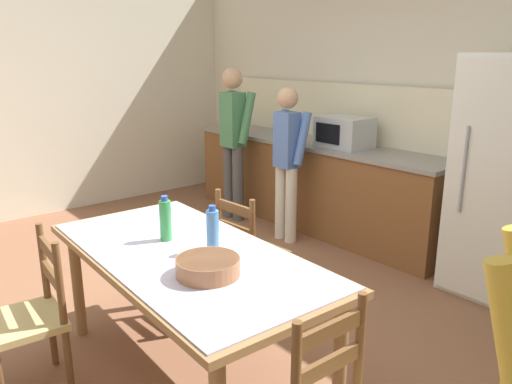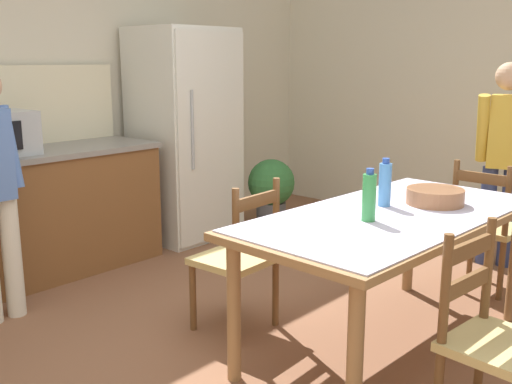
% 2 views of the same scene
% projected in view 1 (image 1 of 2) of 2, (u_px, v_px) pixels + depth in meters
% --- Properties ---
extents(ground_plane, '(8.32, 8.32, 0.00)m').
position_uv_depth(ground_plane, '(185.00, 323.00, 3.53)').
color(ground_plane, brown).
extents(wall_back, '(6.52, 0.12, 2.90)m').
position_uv_depth(wall_back, '(415.00, 95.00, 4.79)').
color(wall_back, beige).
rests_on(wall_back, ground).
extents(wall_left, '(0.12, 5.20, 2.90)m').
position_uv_depth(wall_left, '(22.00, 90.00, 5.54)').
color(wall_left, beige).
rests_on(wall_left, ground).
extents(kitchen_counter, '(3.26, 0.66, 0.94)m').
position_uv_depth(kitchen_counter, '(312.00, 183.00, 5.45)').
color(kitchen_counter, brown).
rests_on(kitchen_counter, ground).
extents(counter_splashback, '(3.22, 0.03, 0.60)m').
position_uv_depth(counter_splashback, '(334.00, 111.00, 5.44)').
color(counter_splashback, beige).
rests_on(counter_splashback, kitchen_counter).
extents(microwave, '(0.50, 0.39, 0.30)m').
position_uv_depth(microwave, '(344.00, 132.00, 4.95)').
color(microwave, '#B2B7BC').
rests_on(microwave, kitchen_counter).
extents(dining_table, '(1.91, 0.99, 0.78)m').
position_uv_depth(dining_table, '(187.00, 265.00, 2.79)').
color(dining_table, olive).
rests_on(dining_table, ground).
extents(bottle_near_centre, '(0.07, 0.07, 0.27)m').
position_uv_depth(bottle_near_centre, '(165.00, 220.00, 2.91)').
color(bottle_near_centre, green).
rests_on(bottle_near_centre, dining_table).
extents(bottle_off_centre, '(0.07, 0.07, 0.27)m').
position_uv_depth(bottle_off_centre, '(213.00, 231.00, 2.73)').
color(bottle_off_centre, '#4C8ED6').
rests_on(bottle_off_centre, dining_table).
extents(serving_bowl, '(0.32, 0.32, 0.09)m').
position_uv_depth(serving_bowl, '(208.00, 265.00, 2.46)').
color(serving_bowl, '#9E6642').
rests_on(serving_bowl, dining_table).
extents(chair_side_near_left, '(0.45, 0.44, 0.91)m').
position_uv_depth(chair_side_near_left, '(31.00, 318.00, 2.73)').
color(chair_side_near_left, brown).
rests_on(chair_side_near_left, ground).
extents(chair_side_far_left, '(0.44, 0.42, 0.91)m').
position_uv_depth(chair_side_far_left, '(249.00, 253.00, 3.62)').
color(chair_side_far_left, brown).
rests_on(chair_side_far_left, ground).
extents(person_at_sink, '(0.43, 0.29, 1.69)m').
position_uv_depth(person_at_sink, '(234.00, 136.00, 5.53)').
color(person_at_sink, '#4C4C4C').
rests_on(person_at_sink, ground).
extents(person_at_counter, '(0.39, 0.27, 1.53)m').
position_uv_depth(person_at_counter, '(287.00, 157.00, 4.89)').
color(person_at_counter, silver).
rests_on(person_at_counter, ground).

